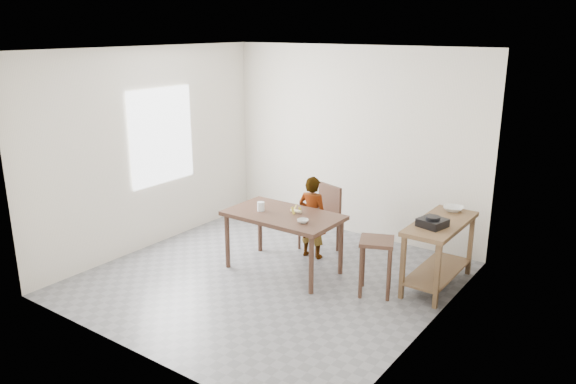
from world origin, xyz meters
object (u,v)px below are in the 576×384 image
Objects in this scene: dining_table at (283,242)px; prep_counter at (438,254)px; stool at (376,267)px; dining_chair at (319,219)px; child at (312,217)px.

dining_table is 1.86m from prep_counter.
dining_table reaches higher than stool.
dining_table is 0.82m from dining_chair.
prep_counter is at bearing 178.69° from child.
child reaches higher than dining_chair.
stool is at bearing 4.63° from dining_table.
stool is (1.17, -0.48, -0.22)m from child.
stool is at bearing -129.67° from prep_counter.
dining_table is at bearing -157.85° from prep_counter.
child is 1.28m from stool.
child is (-1.67, -0.12, 0.15)m from prep_counter.
dining_table is 1.27× the size of child.
prep_counter is (1.72, 0.70, 0.03)m from dining_table.
child is 1.67× the size of stool.
dining_chair is at bearing 149.67° from stool.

